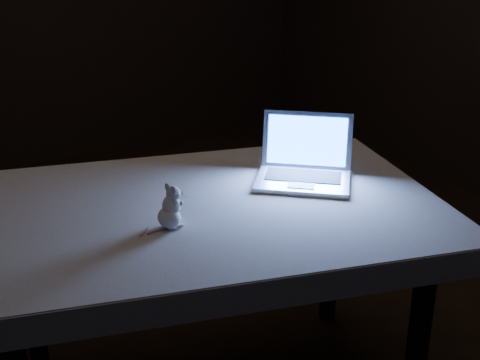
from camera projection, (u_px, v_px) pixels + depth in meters
floor at (211, 319)px, 2.96m from camera, size 5.00×5.00×0.00m
table at (209, 306)px, 2.34m from camera, size 1.72×1.37×0.80m
tablecloth at (218, 219)px, 2.19m from camera, size 1.91×1.75×0.09m
laptop at (304, 154)px, 2.31m from camera, size 0.45×0.45×0.23m
plush_mouse at (169, 207)px, 1.99m from camera, size 0.14×0.14×0.14m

